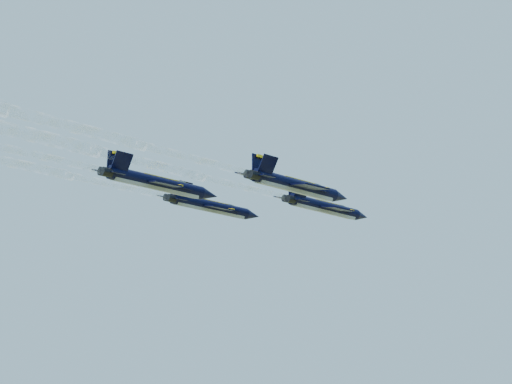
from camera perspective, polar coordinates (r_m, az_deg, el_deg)
The scene contains 6 objects.
jet_lead at distance 108.28m, azimuth 5.64°, elevation -1.25°, with size 12.46×17.27×4.49m.
jet_left at distance 107.19m, azimuth -3.51°, elevation -1.18°, with size 12.46×17.27×4.49m.
jet_right at distance 91.54m, azimuth 3.37°, elevation 0.47°, with size 12.46×17.27×4.49m.
jet_slot at distance 90.57m, azimuth -7.74°, elevation 0.67°, with size 12.46×17.27×4.49m.
smoke_trail_lead at distance 87.99m, azimuth -11.83°, elevation 1.17°, with size 17.87×44.14×1.98m.
smoke_trail_right at distance 73.71m, azimuth -18.47°, elevation 3.81°, with size 17.87×44.14×1.98m.
Camera 1 is at (51.92, -83.38, 84.04)m, focal length 50.00 mm.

